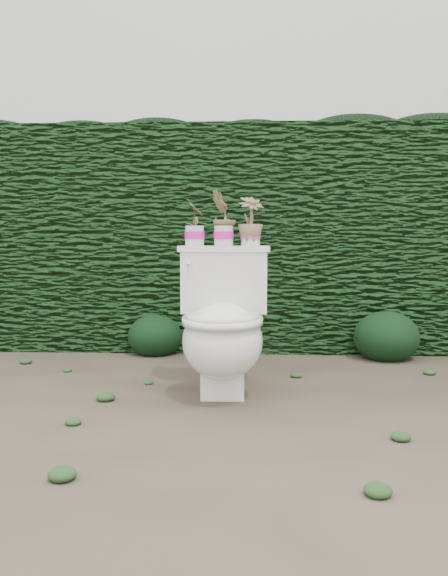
{
  "coord_description": "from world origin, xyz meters",
  "views": [
    {
      "loc": [
        -0.01,
        -3.1,
        0.84
      ],
      "look_at": [
        -0.17,
        0.17,
        0.55
      ],
      "focal_mm": 38.0,
      "sensor_mm": 36.0,
      "label": 1
    }
  ],
  "objects_px": {
    "potted_plant_left": "(195,224)",
    "potted_plant_center": "(224,219)",
    "potted_plant_right": "(251,222)",
    "toilet": "(223,328)"
  },
  "relations": [
    {
      "from": "potted_plant_left",
      "to": "potted_plant_center",
      "type": "relative_size",
      "value": 0.84
    },
    {
      "from": "potted_plant_left",
      "to": "potted_plant_right",
      "type": "height_order",
      "value": "potted_plant_right"
    },
    {
      "from": "potted_plant_right",
      "to": "toilet",
      "type": "bearing_deg",
      "value": -147.24
    },
    {
      "from": "toilet",
      "to": "potted_plant_left",
      "type": "xyz_separation_m",
      "value": [
        -0.17,
        0.24,
        0.54
      ]
    },
    {
      "from": "toilet",
      "to": "potted_plant_right",
      "type": "distance_m",
      "value": 0.62
    },
    {
      "from": "potted_plant_left",
      "to": "potted_plant_right",
      "type": "relative_size",
      "value": 0.95
    },
    {
      "from": "toilet",
      "to": "potted_plant_center",
      "type": "xyz_separation_m",
      "value": [
        -0.01,
        0.24,
        0.57
      ]
    },
    {
      "from": "toilet",
      "to": "potted_plant_right",
      "type": "height_order",
      "value": "potted_plant_right"
    },
    {
      "from": "potted_plant_center",
      "to": "toilet",
      "type": "bearing_deg",
      "value": 10.28
    },
    {
      "from": "potted_plant_left",
      "to": "potted_plant_center",
      "type": "distance_m",
      "value": 0.16
    }
  ]
}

